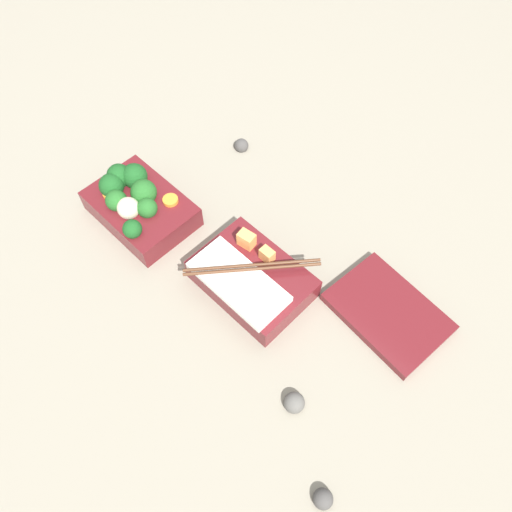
{
  "coord_description": "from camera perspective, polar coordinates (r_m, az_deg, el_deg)",
  "views": [
    {
      "loc": [
        0.39,
        -0.24,
        0.7
      ],
      "look_at": [
        0.09,
        0.05,
        0.04
      ],
      "focal_mm": 35.0,
      "sensor_mm": 36.0,
      "label": 1
    }
  ],
  "objects": [
    {
      "name": "bento_lid",
      "position": [
        0.8,
        14.83,
        -6.24
      ],
      "size": [
        0.18,
        0.14,
        0.01
      ],
      "primitive_type": "cube",
      "rotation": [
        0.0,
        0.0,
        -0.1
      ],
      "color": "maroon",
      "rests_on": "ground_plane"
    },
    {
      "name": "bento_tray_vegetable",
      "position": [
        0.87,
        -13.44,
        5.92
      ],
      "size": [
        0.18,
        0.12,
        0.08
      ],
      "color": "maroon",
      "rests_on": "ground_plane"
    },
    {
      "name": "bento_tray_rice",
      "position": [
        0.78,
        -0.59,
        -2.57
      ],
      "size": [
        0.18,
        0.17,
        0.07
      ],
      "color": "maroon",
      "rests_on": "ground_plane"
    },
    {
      "name": "ground_plane",
      "position": [
        0.83,
        -7.23,
        0.05
      ],
      "size": [
        3.0,
        3.0,
        0.0
      ],
      "primitive_type": "plane",
      "color": "gray"
    },
    {
      "name": "pebble_0",
      "position": [
        0.72,
        4.38,
        -16.37
      ],
      "size": [
        0.03,
        0.03,
        0.03
      ],
      "primitive_type": "sphere",
      "color": "#595651",
      "rests_on": "ground_plane"
    },
    {
      "name": "pebble_2",
      "position": [
        0.98,
        -1.68,
        12.49
      ],
      "size": [
        0.03,
        0.03,
        0.03
      ],
      "primitive_type": "sphere",
      "color": "#474442",
      "rests_on": "ground_plane"
    },
    {
      "name": "pebble_1",
      "position": [
        0.7,
        7.65,
        -25.8
      ],
      "size": [
        0.03,
        0.03,
        0.03
      ],
      "primitive_type": "sphere",
      "color": "#474442",
      "rests_on": "ground_plane"
    }
  ]
}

